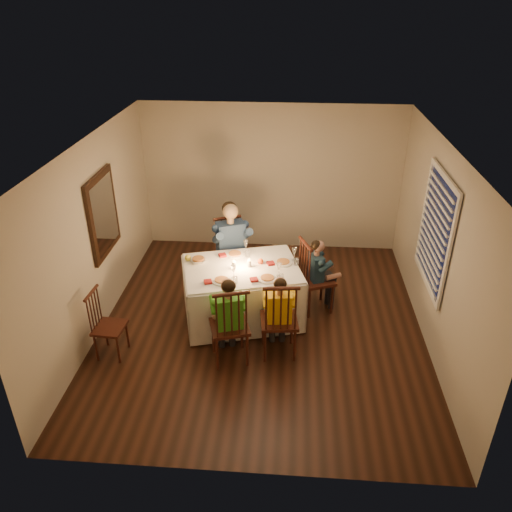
# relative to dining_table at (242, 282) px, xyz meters

# --- Properties ---
(ground) EXTENTS (5.00, 5.00, 0.00)m
(ground) POSITION_rel_dining_table_xyz_m (0.29, -0.14, -0.60)
(ground) COLOR black
(ground) RESTS_ON ground
(wall_left) EXTENTS (0.02, 5.00, 2.60)m
(wall_left) POSITION_rel_dining_table_xyz_m (-1.96, -0.14, 0.70)
(wall_left) COLOR #BEB3A2
(wall_left) RESTS_ON ground
(wall_right) EXTENTS (0.02, 5.00, 2.60)m
(wall_right) POSITION_rel_dining_table_xyz_m (2.54, -0.14, 0.70)
(wall_right) COLOR #BEB3A2
(wall_right) RESTS_ON ground
(wall_back) EXTENTS (4.50, 0.02, 2.60)m
(wall_back) POSITION_rel_dining_table_xyz_m (0.29, 2.36, 0.70)
(wall_back) COLOR #BEB3A2
(wall_back) RESTS_ON ground
(ceiling) EXTENTS (5.00, 5.00, 0.00)m
(ceiling) POSITION_rel_dining_table_xyz_m (0.29, -0.14, 2.00)
(ceiling) COLOR white
(ceiling) RESTS_ON wall_back
(dining_table) EXTENTS (1.85, 1.54, 0.81)m
(dining_table) POSITION_rel_dining_table_xyz_m (0.00, 0.00, 0.00)
(dining_table) COLOR white
(dining_table) RESTS_ON ground
(chair_adult) EXTENTS (0.61, 0.60, 1.14)m
(chair_adult) POSITION_rel_dining_table_xyz_m (-0.25, 0.85, -0.60)
(chair_adult) COLOR #32180D
(chair_adult) RESTS_ON ground
(chair_near_left) EXTENTS (0.58, 0.56, 1.14)m
(chair_near_left) POSITION_rel_dining_table_xyz_m (-0.06, -0.93, -0.60)
(chair_near_left) COLOR #32180D
(chair_near_left) RESTS_ON ground
(chair_near_right) EXTENTS (0.52, 0.50, 1.14)m
(chair_near_right) POSITION_rel_dining_table_xyz_m (0.56, -0.75, -0.60)
(chair_near_right) COLOR #32180D
(chair_near_right) RESTS_ON ground
(chair_end) EXTENTS (0.59, 0.60, 1.14)m
(chair_end) POSITION_rel_dining_table_xyz_m (1.06, 0.31, -0.60)
(chair_end) COLOR #32180D
(chair_end) RESTS_ON ground
(chair_extra) EXTENTS (0.40, 0.41, 0.95)m
(chair_extra) POSITION_rel_dining_table_xyz_m (-1.61, -0.95, -0.60)
(chair_extra) COLOR #32180D
(chair_extra) RESTS_ON ground
(adult) EXTENTS (0.72, 0.70, 1.44)m
(adult) POSITION_rel_dining_table_xyz_m (-0.25, 0.85, -0.60)
(adult) COLOR #2F4A77
(adult) RESTS_ON ground
(child_green) EXTENTS (0.53, 0.50, 1.21)m
(child_green) POSITION_rel_dining_table_xyz_m (-0.06, -0.93, -0.60)
(child_green) COLOR green
(child_green) RESTS_ON ground
(child_yellow) EXTENTS (0.44, 0.41, 1.15)m
(child_yellow) POSITION_rel_dining_table_xyz_m (0.56, -0.75, -0.60)
(child_yellow) COLOR yellow
(child_yellow) RESTS_ON ground
(child_teal) EXTENTS (0.48, 0.50, 1.14)m
(child_teal) POSITION_rel_dining_table_xyz_m (1.06, 0.31, -0.60)
(child_teal) COLOR #1B3243
(child_teal) RESTS_ON ground
(setting_adult) EXTENTS (0.32, 0.32, 0.02)m
(setting_adult) POSITION_rel_dining_table_xyz_m (-0.13, 0.35, 0.25)
(setting_adult) COLOR white
(setting_adult) RESTS_ON dining_table
(setting_green) EXTENTS (0.32, 0.32, 0.02)m
(setting_green) POSITION_rel_dining_table_xyz_m (-0.22, -0.39, 0.25)
(setting_green) COLOR white
(setting_green) RESTS_ON dining_table
(setting_yellow) EXTENTS (0.32, 0.32, 0.02)m
(setting_yellow) POSITION_rel_dining_table_xyz_m (0.38, -0.29, 0.25)
(setting_yellow) COLOR white
(setting_yellow) RESTS_ON dining_table
(setting_teal) EXTENTS (0.32, 0.32, 0.02)m
(setting_teal) POSITION_rel_dining_table_xyz_m (0.57, 0.17, 0.25)
(setting_teal) COLOR white
(setting_teal) RESTS_ON dining_table
(candle_left) EXTENTS (0.06, 0.06, 0.10)m
(candle_left) POSITION_rel_dining_table_xyz_m (-0.10, -0.03, 0.29)
(candle_left) COLOR white
(candle_left) RESTS_ON dining_table
(candle_right) EXTENTS (0.06, 0.06, 0.10)m
(candle_right) POSITION_rel_dining_table_xyz_m (0.11, 0.03, 0.29)
(candle_right) COLOR white
(candle_right) RESTS_ON dining_table
(squash) EXTENTS (0.09, 0.09, 0.09)m
(squash) POSITION_rel_dining_table_xyz_m (-0.78, 0.14, 0.28)
(squash) COLOR yellow
(squash) RESTS_ON dining_table
(orange_fruit) EXTENTS (0.08, 0.08, 0.08)m
(orange_fruit) POSITION_rel_dining_table_xyz_m (0.26, 0.13, 0.28)
(orange_fruit) COLOR #E64E13
(orange_fruit) RESTS_ON dining_table
(serving_bowl) EXTENTS (0.26, 0.26, 0.05)m
(serving_bowl) POSITION_rel_dining_table_xyz_m (-0.62, 0.10, 0.27)
(serving_bowl) COLOR white
(serving_bowl) RESTS_ON dining_table
(wall_mirror) EXTENTS (0.06, 0.95, 1.15)m
(wall_mirror) POSITION_rel_dining_table_xyz_m (-1.92, 0.16, 0.90)
(wall_mirror) COLOR black
(wall_mirror) RESTS_ON wall_left
(window_blinds) EXTENTS (0.07, 1.34, 1.54)m
(window_blinds) POSITION_rel_dining_table_xyz_m (2.50, -0.04, 0.90)
(window_blinds) COLOR black
(window_blinds) RESTS_ON wall_right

